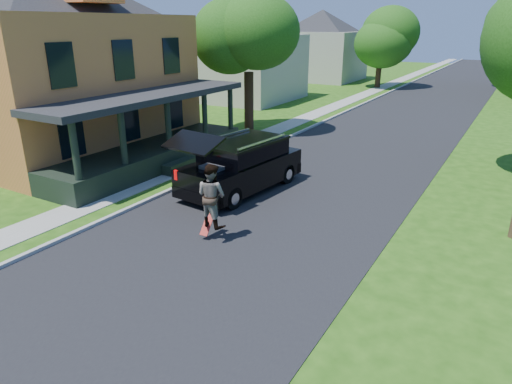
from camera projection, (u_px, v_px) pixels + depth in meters
The scene contains 13 objects.
ground at pixel (192, 265), 11.69m from camera, with size 140.00×140.00×0.00m, color #224C0F.
street at pixel (395, 125), 27.84m from camera, with size 8.00×120.00×0.02m, color black.
curb at pixel (333, 118), 29.77m from camera, with size 0.15×120.00×0.12m, color #9FA09A.
sidewalk at pixel (311, 116), 30.51m from camera, with size 1.30×120.00×0.03m, color gray.
front_walk at pixel (109, 157), 21.06m from camera, with size 6.50×1.20×0.03m, color gray.
main_house at pixel (47, 44), 20.92m from camera, with size 15.56×15.56×10.10m.
neighbor_house_mid at pixel (242, 45), 36.05m from camera, with size 12.78×12.78×8.30m.
neighbor_house_far at pixel (322, 40), 48.97m from camera, with size 12.78×12.78×8.30m.
black_suv at pixel (241, 165), 16.62m from camera, with size 2.61×5.59×2.52m.
skateboarder at pixel (211, 195), 12.62m from camera, with size 0.96×0.79×1.82m.
skateboard at pixel (208, 222), 13.08m from camera, with size 0.27×0.64×0.69m.
tree_left_mid at pixel (248, 34), 24.77m from camera, with size 5.05×4.87×7.92m.
tree_left_far at pixel (382, 35), 42.34m from camera, with size 5.99×6.11×7.55m.
Camera 1 is at (6.66, -8.04, 5.82)m, focal length 32.00 mm.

